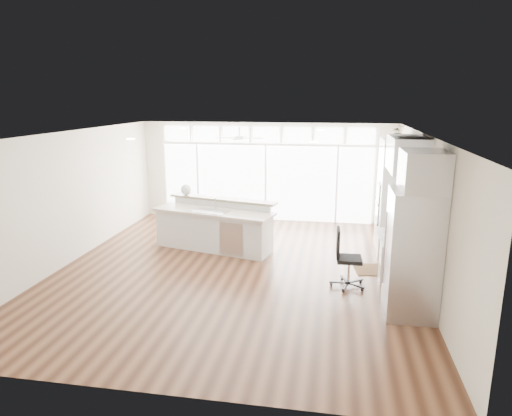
# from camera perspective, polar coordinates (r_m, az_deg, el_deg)

# --- Properties ---
(floor) EXTENTS (7.00, 8.00, 0.02)m
(floor) POSITION_cam_1_polar(r_m,az_deg,el_deg) (9.22, -2.52, -7.79)
(floor) COLOR #3B1F12
(floor) RESTS_ON ground
(ceiling) EXTENTS (7.00, 8.00, 0.02)m
(ceiling) POSITION_cam_1_polar(r_m,az_deg,el_deg) (8.61, -2.71, 9.25)
(ceiling) COLOR white
(ceiling) RESTS_ON wall_back
(wall_back) EXTENTS (7.00, 0.04, 2.70)m
(wall_back) POSITION_cam_1_polar(r_m,az_deg,el_deg) (12.68, 1.28, 4.54)
(wall_back) COLOR beige
(wall_back) RESTS_ON floor
(wall_front) EXTENTS (7.00, 0.04, 2.70)m
(wall_front) POSITION_cam_1_polar(r_m,az_deg,el_deg) (5.16, -12.30, -9.58)
(wall_front) COLOR beige
(wall_front) RESTS_ON floor
(wall_left) EXTENTS (0.04, 8.00, 2.70)m
(wall_left) POSITION_cam_1_polar(r_m,az_deg,el_deg) (10.15, -22.30, 1.20)
(wall_left) COLOR beige
(wall_left) RESTS_ON floor
(wall_right) EXTENTS (0.04, 8.00, 2.70)m
(wall_right) POSITION_cam_1_polar(r_m,az_deg,el_deg) (8.77, 20.34, -0.45)
(wall_right) COLOR beige
(wall_right) RESTS_ON floor
(glass_wall) EXTENTS (5.80, 0.06, 2.08)m
(glass_wall) POSITION_cam_1_polar(r_m,az_deg,el_deg) (12.67, 1.23, 3.16)
(glass_wall) COLOR white
(glass_wall) RESTS_ON wall_back
(transom_row) EXTENTS (5.90, 0.06, 0.40)m
(transom_row) POSITION_cam_1_polar(r_m,az_deg,el_deg) (12.49, 1.26, 9.16)
(transom_row) COLOR white
(transom_row) RESTS_ON wall_back
(desk_window) EXTENTS (0.04, 0.85, 0.85)m
(desk_window) POSITION_cam_1_polar(r_m,az_deg,el_deg) (9.01, 19.86, 1.25)
(desk_window) COLOR white
(desk_window) RESTS_ON wall_right
(ceiling_fan) EXTENTS (1.16, 1.16, 0.32)m
(ceiling_fan) POSITION_cam_1_polar(r_m,az_deg,el_deg) (11.46, -2.10, 9.25)
(ceiling_fan) COLOR white
(ceiling_fan) RESTS_ON ceiling
(recessed_lights) EXTENTS (3.40, 3.00, 0.02)m
(recessed_lights) POSITION_cam_1_polar(r_m,az_deg,el_deg) (8.80, -2.42, 9.22)
(recessed_lights) COLOR silver
(recessed_lights) RESTS_ON ceiling
(oven_cabinet) EXTENTS (0.64, 1.20, 2.50)m
(oven_cabinet) POSITION_cam_1_polar(r_m,az_deg,el_deg) (10.48, 16.82, 1.45)
(oven_cabinet) COLOR silver
(oven_cabinet) RESTS_ON floor
(desk_nook) EXTENTS (0.72, 1.30, 0.76)m
(desk_nook) POSITION_cam_1_polar(r_m,az_deg,el_deg) (9.26, 17.26, -5.75)
(desk_nook) COLOR silver
(desk_nook) RESTS_ON floor
(upper_cabinets) EXTENTS (0.64, 1.30, 0.64)m
(upper_cabinets) POSITION_cam_1_polar(r_m,az_deg,el_deg) (8.83, 18.42, 6.40)
(upper_cabinets) COLOR silver
(upper_cabinets) RESTS_ON wall_right
(refrigerator) EXTENTS (0.76, 0.90, 2.00)m
(refrigerator) POSITION_cam_1_polar(r_m,az_deg,el_deg) (7.52, 18.97, -5.41)
(refrigerator) COLOR #BDBCC2
(refrigerator) RESTS_ON floor
(fridge_cabinet) EXTENTS (0.64, 0.90, 0.60)m
(fridge_cabinet) POSITION_cam_1_polar(r_m,az_deg,el_deg) (7.23, 20.24, 4.39)
(fridge_cabinet) COLOR silver
(fridge_cabinet) RESTS_ON wall_right
(framed_photos) EXTENTS (0.06, 0.22, 0.80)m
(framed_photos) POSITION_cam_1_polar(r_m,az_deg,el_deg) (9.63, 19.18, 1.16)
(framed_photos) COLOR black
(framed_photos) RESTS_ON wall_right
(kitchen_island) EXTENTS (2.93, 1.68, 1.10)m
(kitchen_island) POSITION_cam_1_polar(r_m,az_deg,el_deg) (10.32, -5.33, -2.21)
(kitchen_island) COLOR silver
(kitchen_island) RESTS_ON floor
(rug) EXTENTS (1.00, 0.79, 0.01)m
(rug) POSITION_cam_1_polar(r_m,az_deg,el_deg) (9.52, 15.00, -7.45)
(rug) COLOR #321E0F
(rug) RESTS_ON floor
(office_chair) EXTENTS (0.58, 0.54, 1.08)m
(office_chair) POSITION_cam_1_polar(r_m,az_deg,el_deg) (8.40, 11.57, -6.22)
(office_chair) COLOR black
(office_chair) RESTS_ON floor
(fishbowl) EXTENTS (0.32, 0.32, 0.26)m
(fishbowl) POSITION_cam_1_polar(r_m,az_deg,el_deg) (10.97, -8.73, 2.29)
(fishbowl) COLOR silver
(fishbowl) RESTS_ON kitchen_island
(monitor) EXTENTS (0.17, 0.53, 0.43)m
(monitor) POSITION_cam_1_polar(r_m,az_deg,el_deg) (9.08, 17.02, -2.18)
(monitor) COLOR black
(monitor) RESTS_ON desk_nook
(keyboard) EXTENTS (0.12, 0.30, 0.01)m
(keyboard) POSITION_cam_1_polar(r_m,az_deg,el_deg) (9.11, 15.87, -3.40)
(keyboard) COLOR white
(keyboard) RESTS_ON desk_nook
(potted_plant) EXTENTS (0.29, 0.32, 0.23)m
(potted_plant) POSITION_cam_1_polar(r_m,az_deg,el_deg) (10.29, 17.34, 8.89)
(potted_plant) COLOR #306029
(potted_plant) RESTS_ON oven_cabinet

